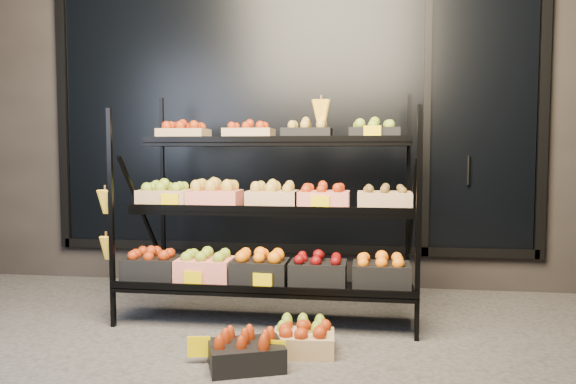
# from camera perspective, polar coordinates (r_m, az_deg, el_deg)

# --- Properties ---
(ground) EXTENTS (24.00, 24.00, 0.00)m
(ground) POSITION_cam_1_polar(r_m,az_deg,el_deg) (3.69, -3.52, -15.00)
(ground) COLOR #514F4C
(ground) RESTS_ON ground
(building) EXTENTS (6.00, 2.08, 3.50)m
(building) POSITION_cam_1_polar(r_m,az_deg,el_deg) (6.06, 1.47, 9.22)
(building) COLOR #2D2826
(building) RESTS_ON ground
(display_rack) EXTENTS (2.18, 1.02, 1.72)m
(display_rack) POSITION_cam_1_polar(r_m,az_deg,el_deg) (4.10, -2.08, -1.77)
(display_rack) COLOR black
(display_rack) RESTS_ON ground
(tag_floor_a) EXTENTS (0.13, 0.01, 0.12)m
(tag_floor_a) POSITION_cam_1_polar(r_m,az_deg,el_deg) (3.36, -9.04, -15.91)
(tag_floor_a) COLOR #E9C500
(tag_floor_a) RESTS_ON ground
(tag_floor_b) EXTENTS (0.13, 0.01, 0.12)m
(tag_floor_b) POSITION_cam_1_polar(r_m,az_deg,el_deg) (3.26, -1.43, -16.47)
(tag_floor_b) COLOR #E9C500
(tag_floor_b) RESTS_ON ground
(floor_crate_midleft) EXTENTS (0.49, 0.42, 0.20)m
(floor_crate_midleft) POSITION_cam_1_polar(r_m,az_deg,el_deg) (3.26, -4.28, -15.81)
(floor_crate_midleft) COLOR black
(floor_crate_midleft) RESTS_ON ground
(floor_crate_midright) EXTENTS (0.38, 0.29, 0.19)m
(floor_crate_midright) POSITION_cam_1_polar(r_m,az_deg,el_deg) (3.47, 1.62, -14.69)
(floor_crate_midright) COLOR tan
(floor_crate_midright) RESTS_ON ground
(floor_crate_right) EXTENTS (0.35, 0.26, 0.18)m
(floor_crate_right) POSITION_cam_1_polar(r_m,az_deg,el_deg) (3.56, 1.43, -14.24)
(floor_crate_right) COLOR black
(floor_crate_right) RESTS_ON ground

